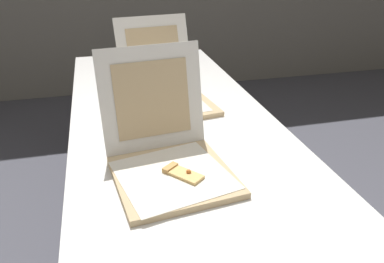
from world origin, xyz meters
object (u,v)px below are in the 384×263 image
object	(u,v)px
table	(177,135)
cup_white_mid	(111,119)
pizza_box_middle	(167,93)
cup_white_far	(113,90)
pizza_box_front	(169,158)

from	to	relation	value
table	cup_white_mid	bearing A→B (deg)	167.44
pizza_box_middle	cup_white_far	size ratio (longest dim) A/B	7.95
pizza_box_front	cup_white_far	xyz separation A→B (m)	(-0.14, 0.78, -0.02)
pizza_box_middle	cup_white_far	xyz separation A→B (m)	(-0.25, 0.17, -0.02)
pizza_box_front	pizza_box_middle	bearing A→B (deg)	72.92
table	pizza_box_middle	bearing A→B (deg)	88.31
pizza_box_middle	cup_white_far	bearing A→B (deg)	137.31
pizza_box_front	cup_white_far	size ratio (longest dim) A/B	7.38
cup_white_mid	table	bearing A→B (deg)	-12.56
cup_white_mid	pizza_box_middle	bearing A→B (deg)	34.99
table	pizza_box_front	xyz separation A→B (m)	(-0.10, -0.35, 0.10)
table	cup_white_far	distance (m)	0.50
cup_white_mid	cup_white_far	distance (m)	0.37
pizza_box_front	cup_white_mid	bearing A→B (deg)	105.67
pizza_box_middle	table	bearing A→B (deg)	-99.92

